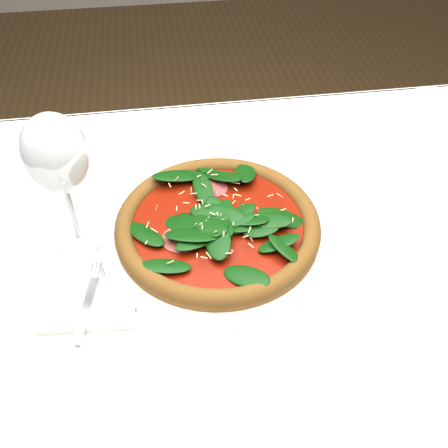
{
  "coord_description": "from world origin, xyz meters",
  "views": [
    {
      "loc": [
        -0.07,
        -0.55,
        1.32
      ],
      "look_at": [
        0.01,
        0.01,
        0.77
      ],
      "focal_mm": 40.0,
      "sensor_mm": 36.0,
      "label": 1
    }
  ],
  "objects": [
    {
      "name": "ground",
      "position": [
        0.0,
        0.0,
        0.0
      ],
      "size": [
        6.0,
        6.0,
        0.0
      ],
      "primitive_type": "plane",
      "color": "brown",
      "rests_on": "ground"
    },
    {
      "name": "fork",
      "position": [
        -0.19,
        -0.1,
        0.76
      ],
      "size": [
        0.04,
        0.14,
        0.0
      ],
      "rotation": [
        0.0,
        0.0,
        -0.19
      ],
      "color": "silver",
      "rests_on": "napkin"
    },
    {
      "name": "saucer_far",
      "position": [
        0.53,
        0.32,
        0.76
      ],
      "size": [
        0.14,
        0.14,
        0.01
      ],
      "color": "white",
      "rests_on": "dining_table"
    },
    {
      "name": "wine_glass",
      "position": [
        -0.22,
        0.03,
        0.91
      ],
      "size": [
        0.09,
        0.09,
        0.23
      ],
      "color": "silver",
      "rests_on": "dining_table"
    },
    {
      "name": "napkin",
      "position": [
        -0.2,
        -0.12,
        0.76
      ],
      "size": [
        0.14,
        0.07,
        0.01
      ],
      "primitive_type": "cube",
      "rotation": [
        0.0,
        0.0,
        -0.07
      ],
      "color": "white",
      "rests_on": "dining_table"
    },
    {
      "name": "dining_table",
      "position": [
        0.0,
        0.0,
        0.65
      ],
      "size": [
        1.21,
        0.81,
        0.75
      ],
      "color": "white",
      "rests_on": "ground"
    },
    {
      "name": "pizza",
      "position": [
        0.0,
        0.0,
        0.78
      ],
      "size": [
        0.34,
        0.34,
        0.04
      ],
      "rotation": [
        0.0,
        0.0,
        -0.05
      ],
      "color": "olive",
      "rests_on": "plate"
    },
    {
      "name": "plate",
      "position": [
        0.0,
        0.0,
        0.76
      ],
      "size": [
        0.37,
        0.37,
        0.02
      ],
      "color": "white",
      "rests_on": "dining_table"
    }
  ]
}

